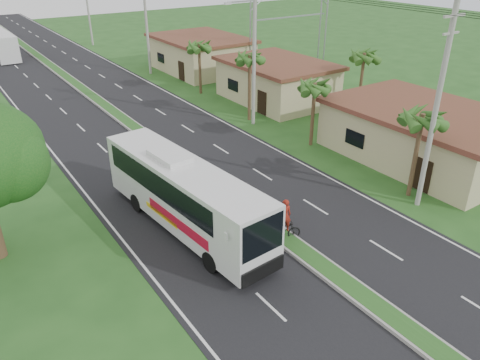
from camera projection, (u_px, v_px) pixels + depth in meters
ground at (333, 276)px, 20.79m from camera, size 180.00×180.00×0.00m
road_asphalt at (147, 138)px, 35.54m from camera, size 14.00×160.00×0.02m
median_strip at (147, 137)px, 35.50m from camera, size 1.20×160.00×0.18m
lane_edge_left at (57, 158)px, 32.19m from camera, size 0.12×160.00×0.01m
lane_edge_right at (222, 121)px, 38.90m from camera, size 0.12×160.00×0.01m
shop_near at (424, 134)px, 31.41m from camera, size 8.60×12.60×3.52m
shop_mid at (277, 81)px, 43.19m from camera, size 7.60×10.60×3.67m
shop_far at (201, 54)px, 53.48m from camera, size 8.60×11.60×3.82m
palm_verge_a at (422, 118)px, 25.36m from camera, size 2.40×2.40×5.45m
palm_verge_b at (315, 87)px, 32.37m from camera, size 2.40×2.40×5.05m
palm_verge_c at (250, 58)px, 36.89m from camera, size 2.40×2.40×5.85m
palm_verge_d at (199, 46)px, 44.04m from camera, size 2.40×2.40×5.25m
palm_behind_shop at (364, 56)px, 38.38m from camera, size 2.40×2.40×5.65m
utility_pole_a at (436, 108)px, 23.95m from camera, size 1.60×0.28×11.00m
utility_pole_b at (254, 46)px, 35.48m from camera, size 3.20×0.28×12.00m
utility_pole_c at (146, 21)px, 50.51m from camera, size 1.60×0.28×11.00m
utility_pole_d at (87, 6)px, 65.39m from camera, size 1.60×0.28×10.50m
billboard_lattice at (291, 9)px, 50.84m from camera, size 10.18×1.18×12.07m
coach_bus_main at (184, 192)px, 23.42m from camera, size 3.49×12.00×3.82m
coach_bus_far at (0, 43)px, 59.87m from camera, size 2.57×11.06×3.21m
motorcyclist at (284, 226)px, 22.94m from camera, size 1.78×1.06×2.32m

